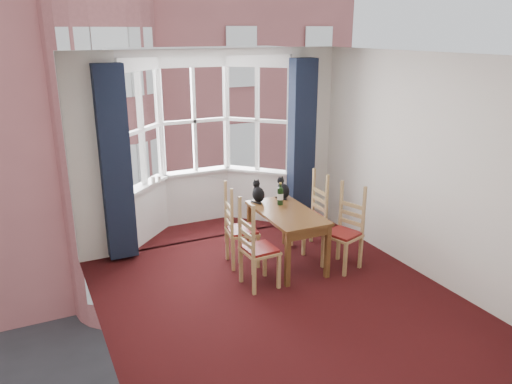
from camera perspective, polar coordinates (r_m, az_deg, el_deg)
floor at (r=5.95m, az=3.24°, el=-12.72°), size 4.50×4.50×0.00m
ceiling at (r=5.12m, az=3.81°, el=15.33°), size 4.50×4.50×0.00m
wall_left at (r=4.77m, az=-18.00°, el=-2.96°), size 0.00×4.50×4.50m
wall_right at (r=6.55m, az=18.99°, el=2.54°), size 0.00×4.50×4.50m
wall_near at (r=3.72m, az=20.84°, el=-9.33°), size 4.00×0.00×4.00m
wall_back_pier_left at (r=6.95m, az=-17.92°, el=3.51°), size 0.70×0.12×2.80m
wall_back_pier_right at (r=8.06m, az=5.98°, el=6.19°), size 0.70×0.12×2.80m
bay_window at (r=7.81m, az=-6.43°, el=5.79°), size 2.76×0.94×2.80m
curtain_left at (r=6.83m, az=-15.75°, el=3.01°), size 0.38×0.22×2.60m
curtain_right at (r=7.80m, az=5.22°, el=5.44°), size 0.38×0.22×2.60m
dining_table at (r=6.66m, az=3.53°, el=-3.09°), size 0.70×1.27×0.75m
chair_left_near at (r=6.10m, az=-0.34°, el=-6.84°), size 0.41×0.43×0.92m
chair_left_far at (r=6.68m, az=-2.35°, el=-4.57°), size 0.47×0.48×0.92m
chair_right_near at (r=6.75m, az=10.34°, el=-4.63°), size 0.51×0.53×0.92m
chair_right_far at (r=7.25m, az=6.62°, el=-2.83°), size 0.41×0.43×0.92m
cat_left at (r=6.96m, az=0.25°, el=-0.13°), size 0.17×0.24×0.32m
cat_right at (r=7.13m, az=3.10°, el=0.28°), size 0.18×0.24×0.31m
wine_bottle at (r=6.82m, az=2.79°, el=-0.35°), size 0.08×0.08×0.32m
candle_tall at (r=7.56m, az=-11.67°, el=1.38°), size 0.06×0.06×0.11m
candle_short at (r=7.61m, az=-11.01°, el=1.49°), size 0.06×0.06×0.09m
street at (r=37.88m, az=-21.23°, el=2.94°), size 80.00×80.00×0.00m
tenement_building at (r=18.69m, az=-18.43°, el=12.68°), size 18.40×7.80×15.20m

